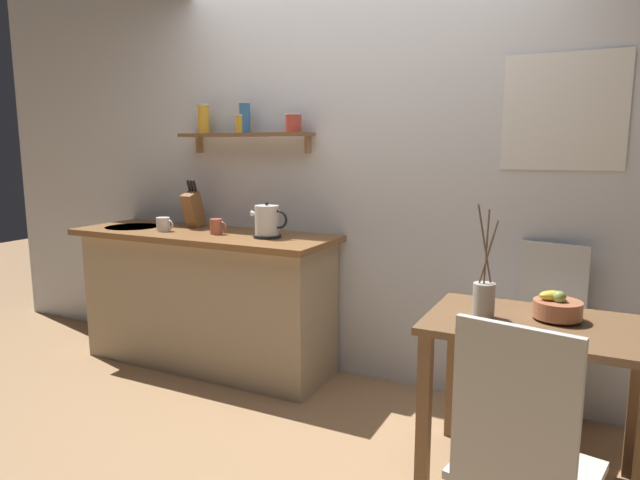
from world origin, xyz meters
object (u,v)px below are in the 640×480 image
dining_chair_far (543,329)px  coffee_mug_by_sink (164,224)px  fruit_bowl (557,308)px  coffee_mug_spare (217,227)px  electric_kettle (267,222)px  dining_table (535,353)px  twig_vase (484,298)px  dining_chair_near (520,454)px  knife_block (193,209)px

dining_chair_far → coffee_mug_by_sink: bearing=-174.9°
fruit_bowl → coffee_mug_spare: (-2.07, 0.36, 0.18)m
fruit_bowl → electric_kettle: 1.76m
electric_kettle → coffee_mug_by_sink: size_ratio=1.97×
coffee_mug_spare → fruit_bowl: bearing=-9.8°
electric_kettle → dining_table: bearing=-15.6°
twig_vase → coffee_mug_spare: 1.85m
twig_vase → coffee_mug_spare: twig_vase is taller
electric_kettle → coffee_mug_spare: (-0.37, -0.03, -0.05)m
dining_chair_far → twig_vase: bearing=-108.2°
dining_chair_far → fruit_bowl: (0.09, -0.52, 0.26)m
dining_chair_near → dining_chair_far: size_ratio=1.00×
twig_vase → electric_kettle: twig_vase is taller
dining_chair_near → coffee_mug_by_sink: size_ratio=7.51×
dining_chair_near → electric_kettle: (-1.67, 1.20, 0.49)m
twig_vase → fruit_bowl: bearing=19.8°
electric_kettle → knife_block: 0.71m
coffee_mug_by_sink → coffee_mug_spare: size_ratio=1.09×
fruit_bowl → coffee_mug_by_sink: size_ratio=1.56×
dining_table → dining_chair_far: dining_chair_far is taller
dining_chair_near → electric_kettle: electric_kettle is taller
electric_kettle → coffee_mug_by_sink: bearing=-173.8°
dining_chair_far → coffee_mug_spare: bearing=-175.3°
coffee_mug_by_sink → dining_table: bearing=-8.8°
knife_block → coffee_mug_by_sink: bearing=-108.2°
dining_chair_far → coffee_mug_by_sink: 2.43m
dining_chair_far → knife_block: bearing=179.8°
coffee_mug_spare → dining_chair_near: bearing=-29.9°
dining_table → dining_chair_far: 0.59m
fruit_bowl → coffee_mug_spare: size_ratio=1.70×
dining_chair_near → electric_kettle: size_ratio=3.81×
twig_vase → knife_block: size_ratio=1.50×
twig_vase → coffee_mug_by_sink: 2.22m
dining_table → fruit_bowl: size_ratio=4.52×
twig_vase → coffee_mug_by_sink: bearing=169.3°
knife_block → twig_vase: bearing=-16.7°
electric_kettle → fruit_bowl: bearing=-12.9°
dining_table → knife_block: knife_block is taller
electric_kettle → twig_vase: bearing=-19.3°
twig_vase → coffee_mug_spare: bearing=165.4°
dining_chair_near → dining_table: bearing=92.6°
dining_table → electric_kettle: electric_kettle is taller
fruit_bowl → dining_chair_near: bearing=-92.5°
dining_chair_near → twig_vase: size_ratio=1.97×
dining_chair_near → fruit_bowl: (0.04, 0.81, 0.27)m
dining_chair_near → coffee_mug_spare: bearing=150.1°
dining_table → twig_vase: size_ratio=1.84×
fruit_bowl → dining_chair_far: bearing=99.3°
twig_vase → dining_chair_near: bearing=-70.2°
dining_chair_near → fruit_bowl: dining_chair_near is taller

